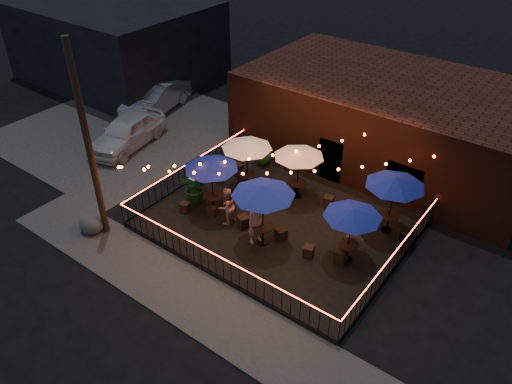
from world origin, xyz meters
TOP-DOWN VIEW (x-y plane):
  - ground at (0.00, 0.00)m, footprint 110.00×110.00m
  - patio at (0.00, 2.00)m, footprint 10.00×8.00m
  - sidewalk at (0.00, -3.25)m, footprint 18.00×2.50m
  - parking_lot at (-12.00, 4.00)m, footprint 11.00×12.00m
  - brick_building at (1.00, 9.99)m, footprint 14.00×8.00m
  - background_building at (-18.00, 9.00)m, footprint 12.00×9.00m
  - utility_pole at (-5.40, -2.60)m, footprint 0.26×0.26m
  - fence_front at (0.00, -2.00)m, footprint 10.00×0.04m
  - fence_left at (-5.00, 2.00)m, footprint 0.04×8.00m
  - fence_right at (5.00, 2.00)m, footprint 0.04×8.00m
  - festoon_lights at (-1.01, 1.70)m, footprint 10.02×8.72m
  - cafe_table_0 at (-2.70, 0.97)m, footprint 2.96×2.96m
  - cafe_table_1 at (-2.57, 3.14)m, footprint 2.80×2.80m
  - cafe_table_2 at (0.23, 0.53)m, footprint 2.61×2.61m
  - cafe_table_3 at (-0.43, 3.98)m, footprint 2.68×2.68m
  - cafe_table_4 at (3.33, 1.65)m, footprint 2.53×2.53m
  - cafe_table_5 at (3.80, 4.15)m, footprint 2.37×2.37m
  - bistro_chair_0 at (-3.60, 0.17)m, footprint 0.42×0.42m
  - bistro_chair_1 at (-2.50, 0.70)m, footprint 0.35×0.35m
  - bistro_chair_2 at (-3.71, 3.89)m, footprint 0.51×0.51m
  - bistro_chair_3 at (-2.89, 3.29)m, footprint 0.48×0.48m
  - bistro_chair_4 at (-0.99, 0.85)m, footprint 0.57×0.57m
  - bistro_chair_5 at (0.67, 1.14)m, footprint 0.51×0.51m
  - bistro_chair_6 at (-0.77, 4.31)m, footprint 0.43×0.43m
  - bistro_chair_7 at (1.05, 4.20)m, footprint 0.48×0.48m
  - bistro_chair_8 at (2.09, 0.93)m, footprint 0.47×0.47m
  - bistro_chair_9 at (3.21, 1.40)m, footprint 0.46×0.46m
  - bistro_chair_10 at (3.02, 3.97)m, footprint 0.35×0.35m
  - bistro_chair_11 at (4.25, 3.93)m, footprint 0.44×0.44m
  - patron_a at (-0.03, 0.42)m, footprint 0.69×0.80m
  - patron_b at (-1.68, 0.67)m, footprint 0.76×0.91m
  - patron_c at (3.13, 2.28)m, footprint 1.05×0.64m
  - potted_shrub_a at (-3.73, 1.02)m, footprint 1.29×1.12m
  - potted_shrub_b at (-4.13, 3.05)m, footprint 0.98×0.91m
  - potted_shrub_c at (-3.25, 5.28)m, footprint 0.94×0.94m
  - cooler at (-4.19, 1.51)m, footprint 0.71×0.61m
  - boulder at (-5.84, -2.96)m, footprint 1.15×1.04m
  - car_white at (-10.16, 2.76)m, footprint 2.85×5.15m
  - car_silver at (-12.05, 6.57)m, footprint 2.77×5.42m

SIDE VIEW (x-z plane):
  - ground at x=0.00m, z-range 0.00..0.00m
  - parking_lot at x=-12.00m, z-range 0.00..0.02m
  - sidewalk at x=0.00m, z-range 0.00..0.05m
  - patio at x=0.00m, z-range 0.00..0.15m
  - bistro_chair_10 at x=3.02m, z-range 0.15..0.55m
  - bistro_chair_6 at x=-0.77m, z-range 0.15..0.56m
  - bistro_chair_1 at x=-2.50m, z-range 0.15..0.56m
  - bistro_chair_11 at x=4.25m, z-range 0.15..0.58m
  - bistro_chair_0 at x=-3.60m, z-range 0.15..0.59m
  - bistro_chair_8 at x=2.09m, z-range 0.15..0.60m
  - boulder at x=-5.84m, z-range 0.00..0.76m
  - bistro_chair_5 at x=0.67m, z-range 0.15..0.61m
  - bistro_chair_3 at x=-2.89m, z-range 0.15..0.62m
  - bistro_chair_7 at x=1.05m, z-range 0.15..0.63m
  - bistro_chair_2 at x=-3.71m, z-range 0.15..0.64m
  - bistro_chair_9 at x=3.21m, z-range 0.15..0.65m
  - bistro_chair_4 at x=-0.99m, z-range 0.15..0.65m
  - cooler at x=-4.19m, z-range 0.16..0.94m
  - fence_front at x=0.00m, z-range 0.14..1.18m
  - fence_left at x=-5.00m, z-range 0.14..1.18m
  - fence_right at x=5.00m, z-range 0.14..1.18m
  - potted_shrub_c at x=-3.25m, z-range 0.15..1.43m
  - car_white at x=-10.16m, z-range 0.00..1.66m
  - car_silver at x=-12.05m, z-range 0.00..1.70m
  - potted_shrub_a at x=-3.73m, z-range 0.15..1.56m
  - potted_shrub_b at x=-4.13m, z-range 0.15..1.58m
  - patron_c at x=3.13m, z-range 0.15..1.72m
  - patron_b at x=-1.68m, z-range 0.15..1.82m
  - patron_a at x=-0.03m, z-range 0.15..2.01m
  - brick_building at x=1.00m, z-range 0.00..4.00m
  - cafe_table_4 at x=3.33m, z-range 1.12..3.48m
  - cafe_table_3 at x=-0.43m, z-range 1.14..3.54m
  - cafe_table_1 at x=-2.57m, z-range 1.17..3.64m
  - cafe_table_0 at x=-2.70m, z-range 1.17..3.64m
  - cafe_table_5 at x=3.80m, z-range 1.21..3.76m
  - background_building at x=-18.00m, z-range 0.00..5.00m
  - festoon_lights at x=-1.01m, z-range 1.86..3.18m
  - cafe_table_2 at x=0.23m, z-range 1.25..3.91m
  - utility_pole at x=-5.40m, z-range 0.00..8.00m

